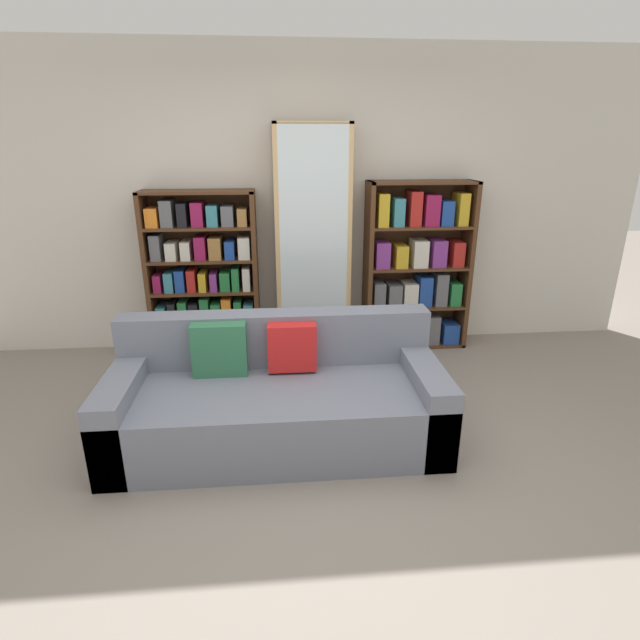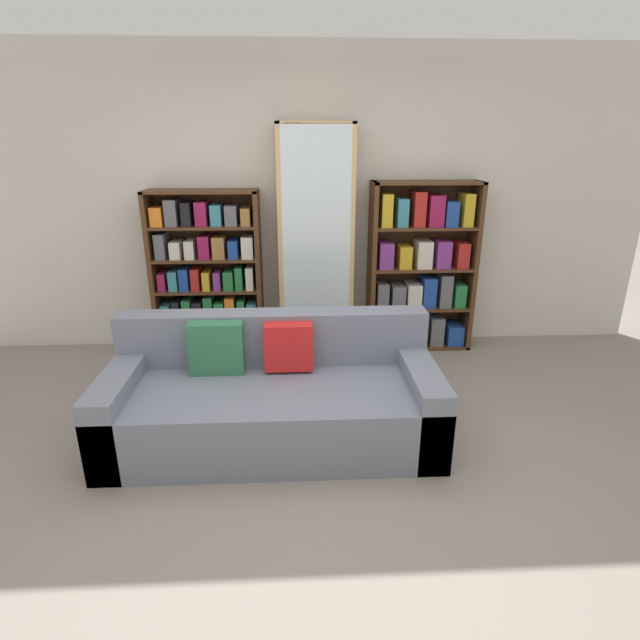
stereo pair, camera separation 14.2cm
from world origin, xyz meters
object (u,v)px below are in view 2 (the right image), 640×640
Objects in this scene: bookshelf_left at (208,276)px; bookshelf_right at (420,272)px; couch at (273,399)px; display_cabinet at (316,244)px; wine_bottle at (372,348)px.

bookshelf_left is 0.96× the size of bookshelf_right.
couch is 1.04× the size of display_cabinet.
bookshelf_left is at bearing 179.05° from display_cabinet.
display_cabinet is at bearing 142.40° from wine_bottle.
couch is at bearing -131.12° from bookshelf_right.
couch is at bearing -103.09° from display_cabinet.
display_cabinet reaches higher than wine_bottle.
wine_bottle is (1.48, -0.40, -0.58)m from bookshelf_left.
couch reaches higher than wine_bottle.
couch is 1.72m from display_cabinet.
wine_bottle is at bearing -141.18° from bookshelf_right.
display_cabinet is 1.31× the size of bookshelf_right.
bookshelf_left is 4.29× the size of wine_bottle.
wine_bottle is (0.49, -0.38, -0.87)m from display_cabinet.
display_cabinet reaches higher than bookshelf_left.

